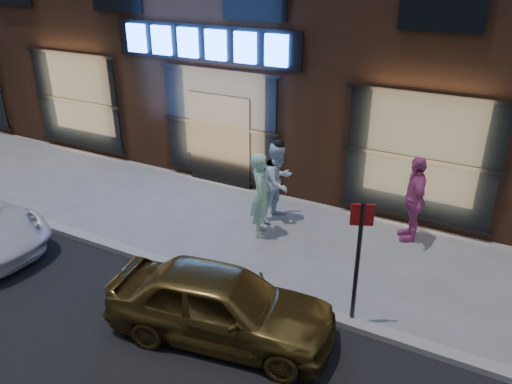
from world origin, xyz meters
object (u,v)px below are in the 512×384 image
man_bowtie (261,195)px  passerby (414,199)px  man_cap (278,182)px  gold_sedan (221,304)px  sign_post (358,254)px

man_bowtie → passerby: (2.91, 1.32, 0.00)m
man_bowtie → passerby: size_ratio=1.00×
man_cap → passerby: passerby is taller
man_bowtie → gold_sedan: bearing=171.8°
passerby → man_bowtie: bearing=-87.2°
passerby → gold_sedan: (-1.97, -4.50, -0.32)m
man_bowtie → sign_post: bearing=-150.2°
man_cap → passerby: 2.95m
passerby → gold_sedan: size_ratio=0.52×
gold_sedan → man_bowtie: bearing=6.9°
man_cap → passerby: size_ratio=0.98×
gold_sedan → passerby: bearing=-33.3°
gold_sedan → sign_post: bearing=-63.9°
passerby → sign_post: 3.27m
man_cap → sign_post: bearing=-124.1°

